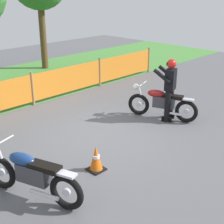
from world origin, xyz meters
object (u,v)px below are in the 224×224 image
at_px(traffic_cone, 96,159).
at_px(rider_lead, 169,88).
at_px(motorcycle_trailing, 31,174).
at_px(motorcycle_lead, 162,103).

bearing_deg(traffic_cone, rider_lead, 9.42).
relative_size(motorcycle_trailing, traffic_cone, 3.73).
height_order(rider_lead, traffic_cone, rider_lead).
relative_size(motorcycle_lead, rider_lead, 1.13).
relative_size(rider_lead, traffic_cone, 3.19).
height_order(motorcycle_lead, motorcycle_trailing, motorcycle_trailing).
height_order(motorcycle_lead, traffic_cone, motorcycle_lead).
distance_m(rider_lead, traffic_cone, 3.31).
bearing_deg(rider_lead, motorcycle_lead, 0.57).
relative_size(motorcycle_lead, motorcycle_trailing, 0.96).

